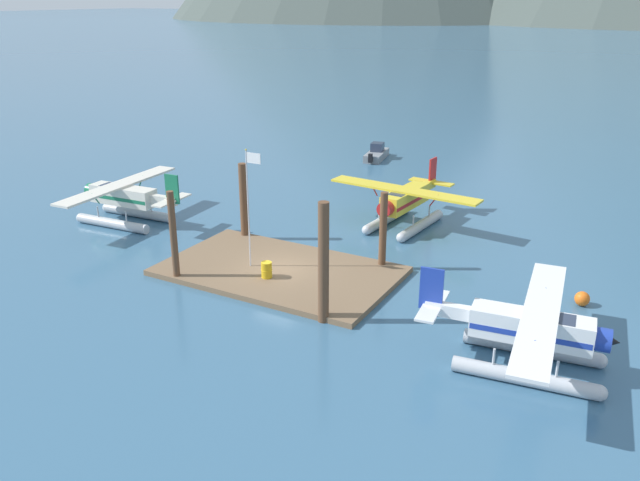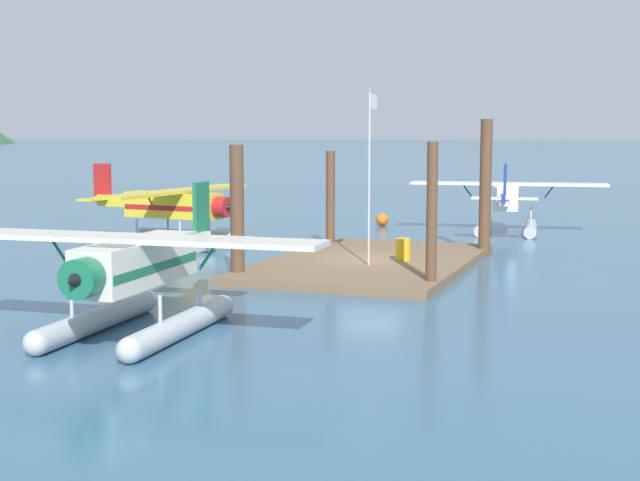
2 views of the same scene
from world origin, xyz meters
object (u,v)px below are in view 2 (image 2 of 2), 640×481
Objects in this scene: mooring_buoy at (382,219)px; seaplane_cream_port_fwd at (137,276)px; flagpole at (370,158)px; seaplane_yellow_bow_right at (174,213)px; fuel_drum at (403,249)px; seaplane_white_stbd_aft at (507,203)px.

seaplane_cream_port_fwd is at bearing -176.54° from mooring_buoy.
seaplane_yellow_bow_right is (4.59, 11.10, -2.83)m from flagpole.
fuel_drum reaches higher than mooring_buoy.
mooring_buoy is (15.26, 5.31, -0.37)m from fuel_drum.
seaplane_yellow_bow_right is (-12.24, 6.69, 1.21)m from mooring_buoy.
fuel_drum is 1.19× the size of mooring_buoy.
seaplane_yellow_bow_right is 1.00× the size of seaplane_white_stbd_aft.
flagpole reaches higher than fuel_drum.
seaplane_yellow_bow_right is 1.00× the size of seaplane_cream_port_fwd.
flagpole reaches higher than seaplane_cream_port_fwd.
fuel_drum is 0.08× the size of seaplane_cream_port_fwd.
fuel_drum is 0.08× the size of seaplane_yellow_bow_right.
mooring_buoy is at bearing 3.46° from seaplane_cream_port_fwd.
seaplane_yellow_bow_right reaches higher than mooring_buoy.
seaplane_yellow_bow_right reaches higher than fuel_drum.
mooring_buoy is 0.07× the size of seaplane_yellow_bow_right.
flagpole is 7.57× the size of fuel_drum.
fuel_drum is at bearing -104.11° from seaplane_yellow_bow_right.
flagpole reaches higher than seaplane_white_stbd_aft.
seaplane_white_stbd_aft is at bearing -98.42° from mooring_buoy.
mooring_buoy is at bearing 19.20° from fuel_drum.
seaplane_white_stbd_aft reaches higher than fuel_drum.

